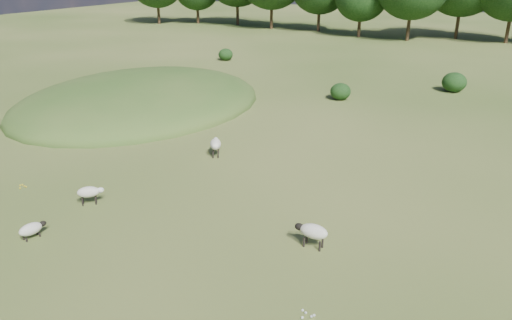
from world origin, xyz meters
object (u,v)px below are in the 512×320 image
Objects in this scene: sheep_0 at (313,231)px; sheep_2 at (216,144)px; sheep_1 at (89,192)px; sheep_3 at (31,229)px.

sheep_0 is 10.13m from sheep_2.
sheep_0 is at bearing -158.15° from sheep_2.
sheep_0 is 9.79m from sheep_1.
sheep_1 is 0.81× the size of sheep_2.
sheep_1 is 7.59m from sheep_2.
sheep_0 is at bearing -34.07° from sheep_1.
sheep_1 is 0.96× the size of sheep_3.
sheep_3 is (-1.37, -10.54, -0.27)m from sheep_2.
sheep_1 is at bearing 136.66° from sheep_2.
sheep_2 is (1.59, 7.43, 0.09)m from sheep_1.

